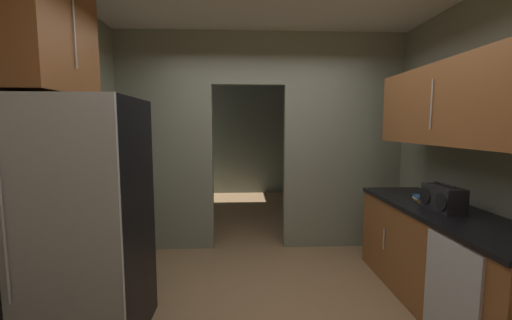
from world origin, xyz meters
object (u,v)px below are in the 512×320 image
refrigerator (89,221)px  book_stack (422,199)px  boombox (443,198)px  dishwasher (450,299)px

refrigerator → book_stack: size_ratio=10.86×
refrigerator → boombox: (2.86, 0.26, 0.08)m
dishwasher → boombox: (0.29, 0.57, 0.58)m
dishwasher → boombox: size_ratio=2.13×
boombox → refrigerator: bearing=-174.8°
refrigerator → dishwasher: 2.64m
dishwasher → book_stack: size_ratio=4.95×
refrigerator → book_stack: bearing=11.2°
dishwasher → boombox: 0.86m
dishwasher → book_stack: 1.05m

